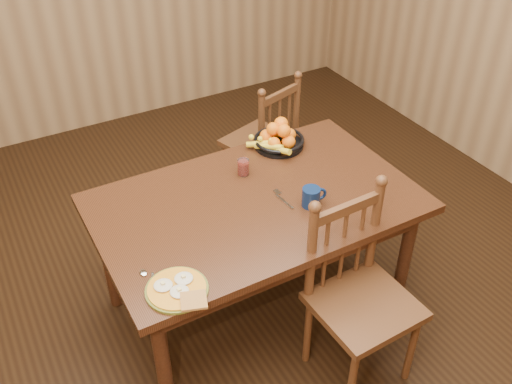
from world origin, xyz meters
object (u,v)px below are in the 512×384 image
chair_near (359,297)px  fruit_bowl (278,138)px  chair_far (263,141)px  coffee_mug (312,197)px  dining_table (256,213)px  breakfast_plate (178,289)px

chair_near → fruit_bowl: size_ratio=3.08×
chair_far → coffee_mug: 1.18m
dining_table → breakfast_plate: bearing=-146.7°
chair_far → chair_near: chair_near is taller
chair_near → breakfast_plate: bearing=163.8°
dining_table → chair_near: 0.66m
coffee_mug → fruit_bowl: 0.56m
coffee_mug → fruit_bowl: bearing=75.8°
dining_table → chair_far: chair_far is taller
breakfast_plate → fruit_bowl: fruit_bowl is taller
breakfast_plate → fruit_bowl: size_ratio=0.93×
dining_table → fruit_bowl: (0.36, 0.38, 0.14)m
breakfast_plate → chair_near: bearing=-14.4°
dining_table → fruit_bowl: 0.54m
chair_far → chair_near: bearing=59.9°
fruit_bowl → dining_table: bearing=-133.4°
breakfast_plate → coffee_mug: coffee_mug is taller
chair_far → chair_near: size_ratio=0.93×
dining_table → chair_far: size_ratio=1.73×
dining_table → chair_far: bearing=58.0°
fruit_bowl → chair_near: bearing=-97.8°
chair_far → dining_table: bearing=40.6°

